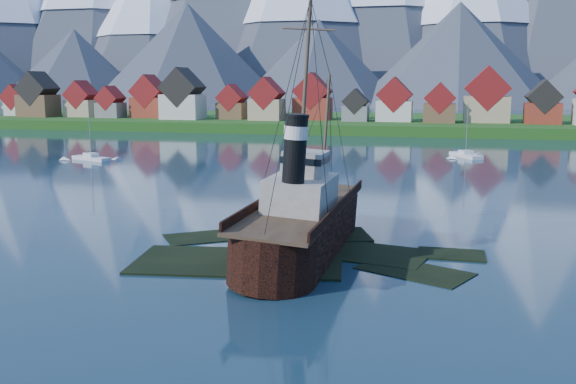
# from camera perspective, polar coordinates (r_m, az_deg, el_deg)

# --- Properties ---
(ground) EXTENTS (1400.00, 1400.00, 0.00)m
(ground) POSITION_cam_1_polar(r_m,az_deg,el_deg) (57.23, -0.94, -5.96)
(ground) COLOR #162E3F
(ground) RESTS_ON ground
(shoal) EXTENTS (31.71, 21.24, 1.14)m
(shoal) POSITION_cam_1_polar(r_m,az_deg,el_deg) (58.93, 1.27, -5.84)
(shoal) COLOR black
(shoal) RESTS_ON ground
(shore_bank) EXTENTS (600.00, 80.00, 3.20)m
(shore_bank) POSITION_cam_1_polar(r_m,az_deg,el_deg) (224.23, 10.23, 5.69)
(shore_bank) COLOR #154714
(shore_bank) RESTS_ON ground
(seawall) EXTENTS (600.00, 2.50, 2.00)m
(seawall) POSITION_cam_1_polar(r_m,az_deg,el_deg) (186.43, 9.47, 4.90)
(seawall) COLOR #3F3D38
(seawall) RESTS_ON ground
(town) EXTENTS (250.96, 16.69, 17.30)m
(town) POSITION_cam_1_polar(r_m,az_deg,el_deg) (210.88, 0.88, 8.03)
(town) COLOR maroon
(town) RESTS_ON ground
(tugboat_wreck) EXTENTS (6.89, 29.67, 23.51)m
(tugboat_wreck) POSITION_cam_1_polar(r_m,az_deg,el_deg) (59.77, 1.48, -2.36)
(tugboat_wreck) COLOR black
(tugboat_wreck) RESTS_ON ground
(sailboat_c) EXTENTS (9.43, 5.51, 11.89)m
(sailboat_c) POSITION_cam_1_polar(r_m,az_deg,el_deg) (134.04, -17.10, 2.84)
(sailboat_c) COLOR silver
(sailboat_c) RESTS_ON ground
(sailboat_e) EXTENTS (6.77, 10.04, 11.59)m
(sailboat_e) POSITION_cam_1_polar(r_m,az_deg,el_deg) (138.32, 15.52, 3.11)
(sailboat_e) COLOR silver
(sailboat_e) RESTS_ON ground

